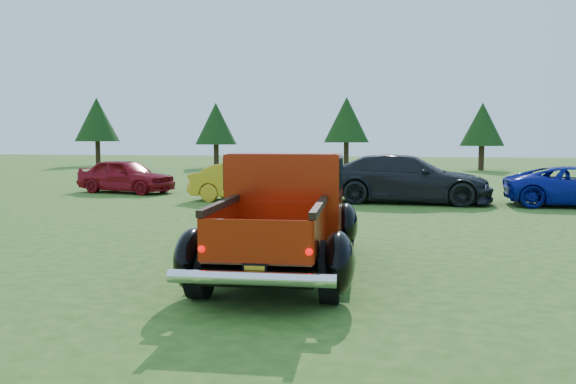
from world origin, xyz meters
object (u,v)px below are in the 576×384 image
object	(u,v)px
tree_far_west	(97,120)
show_car_grey	(406,179)
show_car_red	(126,176)
tree_mid_right	(482,125)
tree_west	(216,124)
pickup_truck	(286,213)
show_car_yellow	(250,182)
tree_mid_left	(347,120)

from	to	relation	value
tree_far_west	show_car_grey	world-z (taller)	tree_far_west
show_car_red	tree_mid_right	bearing A→B (deg)	-25.80
tree_west	pickup_truck	world-z (taller)	tree_west
tree_far_west	tree_west	xyz separation A→B (m)	(10.00, -1.00, -0.41)
show_car_red	show_car_yellow	bearing A→B (deg)	-98.72
tree_west	tree_mid_left	world-z (taller)	tree_mid_left
pickup_truck	show_car_red	world-z (taller)	pickup_truck
tree_far_west	show_car_red	distance (m)	24.21
tree_west	show_car_yellow	world-z (taller)	tree_west
tree_mid_right	show_car_grey	size ratio (longest dim) A/B	0.86
tree_mid_right	show_car_red	distance (m)	24.73
show_car_yellow	tree_west	bearing A→B (deg)	28.06
tree_west	show_car_red	size ratio (longest dim) A/B	1.24
show_car_yellow	tree_far_west	bearing A→B (deg)	45.89
tree_mid_right	show_car_red	xyz separation A→B (m)	(-14.50, -19.89, -2.34)
tree_mid_right	pickup_truck	bearing A→B (deg)	-101.00
tree_far_west	pickup_truck	distance (m)	37.70
tree_mid_left	show_car_grey	world-z (taller)	tree_mid_left
tree_far_west	pickup_truck	size ratio (longest dim) A/B	1.08
tree_far_west	show_car_yellow	distance (m)	28.91
show_car_grey	tree_mid_right	bearing A→B (deg)	-11.00
pickup_truck	tree_far_west	bearing A→B (deg)	120.47
pickup_truck	show_car_red	bearing A→B (deg)	123.64
tree_mid_right	pickup_truck	size ratio (longest dim) A/B	0.91
tree_west	tree_mid_left	bearing A→B (deg)	12.53
tree_mid_right	tree_far_west	bearing A→B (deg)	180.00
tree_far_west	pickup_truck	xyz separation A→B (m)	(22.08, -30.44, -2.70)
tree_far_west	tree_mid_left	world-z (taller)	tree_far_west
tree_far_west	show_car_red	size ratio (longest dim) A/B	1.40
tree_west	tree_mid_left	distance (m)	9.22
tree_mid_left	show_car_red	distance (m)	21.78
tree_far_west	tree_mid_right	xyz separation A→B (m)	(28.00, -0.00, -0.55)
pickup_truck	tree_west	bearing A→B (deg)	106.82
pickup_truck	show_car_grey	xyz separation A→B (m)	(1.58, 9.51, -0.08)
tree_mid_left	show_car_yellow	bearing A→B (deg)	-90.39
tree_mid_left	show_car_grey	bearing A→B (deg)	-77.99
tree_mid_right	show_car_red	bearing A→B (deg)	-126.09
tree_mid_right	show_car_yellow	world-z (taller)	tree_mid_right
tree_mid_right	tree_mid_left	bearing A→B (deg)	173.66
show_car_grey	tree_far_west	bearing A→B (deg)	49.23
show_car_grey	tree_mid_left	bearing A→B (deg)	12.72
tree_mid_left	pickup_truck	distance (m)	31.69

